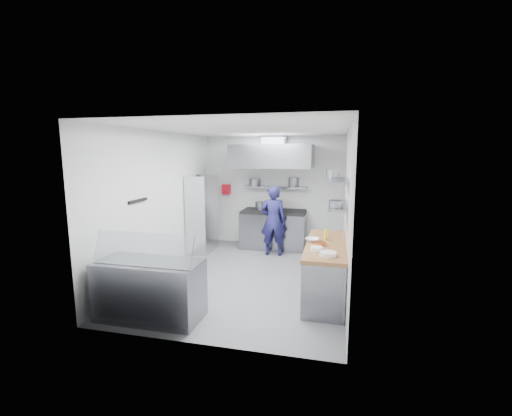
% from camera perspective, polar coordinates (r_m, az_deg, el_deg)
% --- Properties ---
extents(floor, '(5.00, 5.00, 0.00)m').
position_cam_1_polar(floor, '(6.83, -1.18, -11.20)').
color(floor, '#5A5A5C').
rests_on(floor, ground).
extents(ceiling, '(5.00, 5.00, 0.00)m').
position_cam_1_polar(ceiling, '(6.42, -1.27, 12.94)').
color(ceiling, silver).
rests_on(ceiling, wall_back).
extents(wall_back, '(3.60, 2.80, 0.02)m').
position_cam_1_polar(wall_back, '(8.90, 2.83, 2.85)').
color(wall_back, white).
rests_on(wall_back, floor).
extents(wall_front, '(3.60, 2.80, 0.02)m').
position_cam_1_polar(wall_front, '(4.15, -9.95, -4.58)').
color(wall_front, white).
rests_on(wall_front, floor).
extents(wall_left, '(2.80, 5.00, 0.02)m').
position_cam_1_polar(wall_left, '(7.14, -15.34, 0.97)').
color(wall_left, white).
rests_on(wall_left, floor).
extents(wall_right, '(2.80, 5.00, 0.02)m').
position_cam_1_polar(wall_right, '(6.28, 14.88, -0.10)').
color(wall_right, white).
rests_on(wall_right, floor).
extents(gas_range, '(1.60, 0.80, 0.90)m').
position_cam_1_polar(gas_range, '(8.65, 2.94, -3.72)').
color(gas_range, gray).
rests_on(gas_range, floor).
extents(cooktop, '(1.57, 0.78, 0.06)m').
position_cam_1_polar(cooktop, '(8.56, 2.97, -0.59)').
color(cooktop, black).
rests_on(cooktop, gas_range).
extents(stock_pot_left, '(0.31, 0.31, 0.20)m').
position_cam_1_polar(stock_pot_left, '(8.64, 0.89, 0.39)').
color(stock_pot_left, slate).
rests_on(stock_pot_left, cooktop).
extents(stock_pot_mid, '(0.32, 0.32, 0.24)m').
position_cam_1_polar(stock_pot_mid, '(8.50, 3.08, 0.37)').
color(stock_pot_mid, slate).
rests_on(stock_pot_mid, cooktop).
extents(over_range_shelf, '(1.60, 0.30, 0.04)m').
position_cam_1_polar(over_range_shelf, '(8.72, 3.29, 3.50)').
color(over_range_shelf, gray).
rests_on(over_range_shelf, wall_back).
extents(shelf_pot_a, '(0.29, 0.29, 0.18)m').
position_cam_1_polar(shelf_pot_a, '(8.90, -0.19, 4.34)').
color(shelf_pot_a, slate).
rests_on(shelf_pot_a, over_range_shelf).
extents(shelf_pot_b, '(0.29, 0.29, 0.22)m').
position_cam_1_polar(shelf_pot_b, '(8.84, 6.32, 4.39)').
color(shelf_pot_b, slate).
rests_on(shelf_pot_b, over_range_shelf).
extents(extractor_hood, '(1.90, 1.15, 0.55)m').
position_cam_1_polar(extractor_hood, '(8.27, 2.83, 8.61)').
color(extractor_hood, gray).
rests_on(extractor_hood, wall_back).
extents(hood_duct, '(0.55, 0.55, 0.24)m').
position_cam_1_polar(hood_duct, '(8.49, 3.13, 11.19)').
color(hood_duct, slate).
rests_on(hood_duct, extractor_hood).
extents(red_firebox, '(0.22, 0.10, 0.26)m').
position_cam_1_polar(red_firebox, '(9.15, -4.97, 3.12)').
color(red_firebox, red).
rests_on(red_firebox, wall_back).
extents(chef, '(0.64, 0.47, 1.64)m').
position_cam_1_polar(chef, '(7.98, 2.88, -2.10)').
color(chef, '#1B1A4F').
rests_on(chef, floor).
extents(wire_rack, '(0.50, 0.90, 1.85)m').
position_cam_1_polar(wire_rack, '(8.37, -8.93, -0.94)').
color(wire_rack, silver).
rests_on(wire_rack, floor).
extents(rack_bin_a, '(0.16, 0.20, 0.18)m').
position_cam_1_polar(rack_bin_a, '(8.09, -9.82, -2.22)').
color(rack_bin_a, white).
rests_on(rack_bin_a, wire_rack).
extents(rack_bin_b, '(0.14, 0.17, 0.16)m').
position_cam_1_polar(rack_bin_b, '(8.18, -9.38, 1.47)').
color(rack_bin_b, yellow).
rests_on(rack_bin_b, wire_rack).
extents(rack_jar, '(0.11, 0.11, 0.18)m').
position_cam_1_polar(rack_jar, '(7.97, -9.56, 4.88)').
color(rack_jar, black).
rests_on(rack_jar, wire_rack).
extents(knife_strip, '(0.04, 0.55, 0.05)m').
position_cam_1_polar(knife_strip, '(6.34, -19.08, 1.17)').
color(knife_strip, black).
rests_on(knife_strip, wall_left).
extents(prep_counter_base, '(0.62, 2.00, 0.84)m').
position_cam_1_polar(prep_counter_base, '(5.93, 11.49, -10.28)').
color(prep_counter_base, gray).
rests_on(prep_counter_base, floor).
extents(prep_counter_top, '(0.65, 2.04, 0.06)m').
position_cam_1_polar(prep_counter_top, '(5.80, 11.63, -6.09)').
color(prep_counter_top, brown).
rests_on(prep_counter_top, prep_counter_base).
extents(plate_stack_a, '(0.24, 0.24, 0.06)m').
position_cam_1_polar(plate_stack_a, '(5.11, 11.91, -7.49)').
color(plate_stack_a, white).
rests_on(plate_stack_a, prep_counter_top).
extents(plate_stack_b, '(0.19, 0.19, 0.06)m').
position_cam_1_polar(plate_stack_b, '(5.34, 10.03, -6.70)').
color(plate_stack_b, white).
rests_on(plate_stack_b, prep_counter_top).
extents(copper_pan, '(0.16, 0.16, 0.06)m').
position_cam_1_polar(copper_pan, '(5.66, 10.76, -5.81)').
color(copper_pan, '#CF633A').
rests_on(copper_pan, prep_counter_top).
extents(squeeze_bottle, '(0.06, 0.06, 0.18)m').
position_cam_1_polar(squeeze_bottle, '(6.01, 11.53, -4.36)').
color(squeeze_bottle, yellow).
rests_on(squeeze_bottle, prep_counter_top).
extents(mixing_bowl, '(0.27, 0.27, 0.06)m').
position_cam_1_polar(mixing_bowl, '(5.88, 9.33, -5.24)').
color(mixing_bowl, white).
rests_on(mixing_bowl, prep_counter_top).
extents(wall_shelf_lower, '(0.30, 1.30, 0.04)m').
position_cam_1_polar(wall_shelf_lower, '(5.97, 13.46, 0.46)').
color(wall_shelf_lower, gray).
rests_on(wall_shelf_lower, wall_right).
extents(wall_shelf_upper, '(0.30, 1.30, 0.04)m').
position_cam_1_polar(wall_shelf_upper, '(5.92, 13.61, 4.48)').
color(wall_shelf_upper, gray).
rests_on(wall_shelf_upper, wall_right).
extents(shelf_pot_c, '(0.22, 0.22, 0.10)m').
position_cam_1_polar(shelf_pot_c, '(5.63, 13.24, 0.68)').
color(shelf_pot_c, slate).
rests_on(shelf_pot_c, wall_shelf_lower).
extents(shelf_pot_d, '(0.24, 0.24, 0.14)m').
position_cam_1_polar(shelf_pot_d, '(6.41, 12.72, 5.65)').
color(shelf_pot_d, slate).
rests_on(shelf_pot_d, wall_shelf_upper).
extents(display_case, '(1.50, 0.70, 0.85)m').
position_cam_1_polar(display_case, '(5.30, -17.28, -12.89)').
color(display_case, gray).
rests_on(display_case, floor).
extents(display_glass, '(1.47, 0.19, 0.42)m').
position_cam_1_polar(display_glass, '(5.00, -18.33, -6.47)').
color(display_glass, silver).
rests_on(display_glass, display_case).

